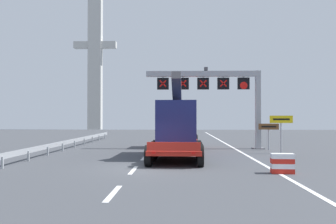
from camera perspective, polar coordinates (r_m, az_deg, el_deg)
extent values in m
plane|color=#424449|center=(18.08, -3.60, -8.95)|extent=(112.00, 112.00, 0.00)
cube|color=silver|center=(12.29, -8.80, -12.76)|extent=(0.20, 2.60, 0.01)
cube|color=silver|center=(17.35, -5.59, -9.26)|extent=(0.20, 2.60, 0.01)
cube|color=silver|center=(22.49, -3.87, -7.34)|extent=(0.20, 2.60, 0.01)
cube|color=silver|center=(27.65, -2.80, -6.13)|extent=(0.20, 2.60, 0.01)
cube|color=silver|center=(32.83, -2.07, -5.31)|extent=(0.20, 2.60, 0.01)
cube|color=silver|center=(38.01, -1.54, -4.70)|extent=(0.20, 2.60, 0.01)
cube|color=silver|center=(43.20, -1.13, -4.24)|extent=(0.20, 2.60, 0.01)
cube|color=silver|center=(48.40, -0.82, -3.88)|extent=(0.20, 2.60, 0.01)
cube|color=silver|center=(53.60, -0.56, -3.59)|extent=(0.20, 2.60, 0.01)
cube|color=silver|center=(58.79, -0.35, -3.35)|extent=(0.20, 2.60, 0.01)
cube|color=silver|center=(30.26, 10.43, -5.67)|extent=(0.20, 63.00, 0.01)
cube|color=#9EA0A5|center=(29.76, 14.22, 0.37)|extent=(0.40, 0.40, 6.35)
cube|color=slate|center=(29.85, 14.25, -5.65)|extent=(0.90, 0.90, 0.08)
cube|color=#9EA0A5|center=(29.34, 5.64, 6.10)|extent=(9.29, 0.44, 0.44)
cube|color=#4C4C51|center=(29.40, 6.09, 6.87)|extent=(0.28, 0.40, 0.28)
cube|color=black|center=(29.65, 12.00, 4.49)|extent=(0.95, 0.24, 0.96)
cube|color=#9EA0A5|center=(29.70, 12.00, 5.51)|extent=(0.08, 0.08, 0.16)
cone|color=red|center=(29.51, 12.05, 4.18)|extent=(0.61, 0.02, 0.61)
cube|color=black|center=(29.41, 8.84, 4.53)|extent=(0.95, 0.24, 0.96)
cube|color=#9EA0A5|center=(29.46, 8.84, 5.55)|extent=(0.08, 0.08, 0.16)
cube|color=red|center=(29.28, 8.87, 4.55)|extent=(0.58, 0.02, 0.58)
cube|color=red|center=(29.28, 8.87, 4.55)|extent=(0.58, 0.02, 0.58)
cube|color=black|center=(29.25, 5.64, 4.55)|extent=(0.95, 0.24, 0.96)
cube|color=#9EA0A5|center=(29.30, 5.64, 5.58)|extent=(0.08, 0.08, 0.16)
cube|color=red|center=(29.12, 5.66, 4.57)|extent=(0.58, 0.02, 0.58)
cube|color=red|center=(29.12, 5.66, 4.57)|extent=(0.58, 0.02, 0.58)
cube|color=black|center=(29.19, 2.42, 4.56)|extent=(0.95, 0.24, 0.96)
cube|color=#9EA0A5|center=(29.24, 2.42, 5.59)|extent=(0.08, 0.08, 0.16)
cube|color=red|center=(29.06, 2.42, 4.58)|extent=(0.58, 0.02, 0.58)
cube|color=red|center=(29.06, 2.42, 4.58)|extent=(0.58, 0.02, 0.58)
cube|color=black|center=(29.21, -0.81, 4.55)|extent=(0.95, 0.24, 0.96)
cube|color=#9EA0A5|center=(29.27, -0.81, 5.58)|extent=(0.08, 0.08, 0.16)
cube|color=red|center=(29.08, -0.82, 4.58)|extent=(0.58, 0.02, 0.58)
cube|color=red|center=(29.08, -0.82, 4.58)|extent=(0.58, 0.02, 0.58)
cube|color=red|center=(22.91, 1.47, -5.41)|extent=(3.08, 10.47, 0.24)
cube|color=red|center=(17.62, 0.91, -5.56)|extent=(2.66, 0.15, 0.44)
cylinder|color=black|center=(18.56, -3.19, -7.03)|extent=(0.35, 1.11, 1.10)
cylinder|color=black|center=(18.45, 5.24, -7.06)|extent=(0.35, 1.11, 1.10)
cylinder|color=black|center=(19.59, -2.84, -6.70)|extent=(0.35, 1.11, 1.10)
cylinder|color=black|center=(19.49, 5.14, -6.73)|extent=(0.35, 1.11, 1.10)
cylinder|color=black|center=(20.63, -2.52, -6.41)|extent=(0.35, 1.11, 1.10)
cylinder|color=black|center=(20.54, 5.04, -6.43)|extent=(0.35, 1.11, 1.10)
cylinder|color=black|center=(21.67, -2.23, -6.14)|extent=(0.35, 1.11, 1.10)
cylinder|color=black|center=(21.58, 4.96, -6.16)|extent=(0.35, 1.11, 1.10)
cylinder|color=black|center=(22.71, -1.97, -5.90)|extent=(0.35, 1.11, 1.10)
cylinder|color=black|center=(22.63, 4.89, -5.92)|extent=(0.35, 1.11, 1.10)
cube|color=red|center=(29.94, 1.92, -1.72)|extent=(2.66, 3.27, 3.10)
cube|color=black|center=(29.94, 1.92, -0.38)|extent=(2.69, 3.29, 0.60)
cylinder|color=black|center=(30.94, -0.43, -4.57)|extent=(0.37, 1.11, 1.10)
cylinder|color=black|center=(30.88, 4.36, -4.57)|extent=(0.37, 1.11, 1.10)
cylinder|color=black|center=(28.95, -0.69, -4.82)|extent=(0.37, 1.11, 1.10)
cylinder|color=black|center=(28.88, 4.43, -4.83)|extent=(0.37, 1.11, 1.10)
cube|color=navy|center=(23.24, 1.51, -1.71)|extent=(2.53, 5.78, 2.70)
cube|color=#2D2D33|center=(22.44, 1.43, 3.24)|extent=(0.64, 2.96, 2.29)
cube|color=red|center=(17.68, -2.29, -6.52)|extent=(0.20, 0.07, 0.12)
cube|color=red|center=(17.60, 4.11, -6.54)|extent=(0.20, 0.07, 0.12)
cylinder|color=#9EA0A5|center=(26.29, 17.66, -3.46)|extent=(0.10, 0.10, 2.67)
cube|color=yellow|center=(26.20, 17.69, -1.12)|extent=(1.60, 0.06, 0.52)
cube|color=black|center=(26.17, 17.71, -1.12)|extent=(1.15, 0.01, 0.12)
cylinder|color=#9EA0A5|center=(28.82, 15.81, -3.85)|extent=(0.10, 0.10, 2.06)
cube|color=brown|center=(28.73, 15.83, -2.27)|extent=(1.57, 0.06, 0.47)
cube|color=black|center=(28.70, 15.85, -2.27)|extent=(1.13, 0.01, 0.12)
cube|color=red|center=(17.13, 17.85, -8.97)|extent=(1.03, 0.57, 0.23)
cube|color=white|center=(17.10, 17.85, -8.23)|extent=(1.03, 0.57, 0.22)
cube|color=red|center=(17.08, 17.85, -7.48)|extent=(1.03, 0.57, 0.23)
cube|color=white|center=(17.05, 17.84, -6.73)|extent=(1.03, 0.57, 0.23)
cube|color=#999EA3|center=(30.84, -14.84, -4.45)|extent=(0.04, 27.36, 0.32)
cube|color=#999EA3|center=(19.55, -25.02, -7.37)|extent=(0.10, 0.10, 0.60)
cube|color=#999EA3|center=(22.29, -21.47, -6.58)|extent=(0.10, 0.10, 0.60)
cube|color=#999EA3|center=(25.10, -18.71, -5.95)|extent=(0.10, 0.10, 0.60)
cube|color=#999EA3|center=(27.95, -16.52, -5.44)|extent=(0.10, 0.10, 0.60)
cube|color=#999EA3|center=(30.85, -14.74, -5.01)|extent=(0.10, 0.10, 0.60)
cube|color=#999EA3|center=(33.77, -13.26, -4.66)|extent=(0.10, 0.10, 0.60)
cube|color=#999EA3|center=(36.70, -12.03, -4.36)|extent=(0.10, 0.10, 0.60)
cube|color=#999EA3|center=(39.66, -10.98, -4.10)|extent=(0.10, 0.10, 0.60)
cube|color=#999EA3|center=(42.62, -10.07, -3.88)|extent=(0.10, 0.10, 0.60)
cube|color=#B7B7B2|center=(78.03, -11.58, 7.95)|extent=(2.80, 2.00, 28.99)
cube|color=#B7B7B2|center=(78.64, -11.57, 10.45)|extent=(9.00, 1.60, 1.40)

